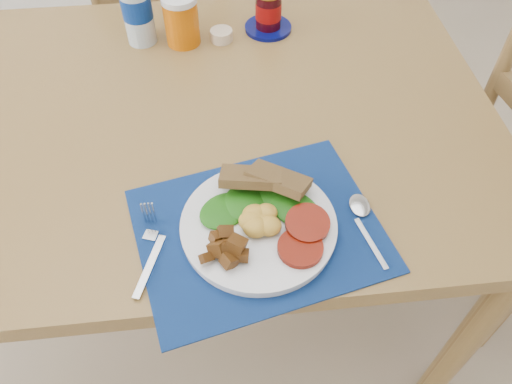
% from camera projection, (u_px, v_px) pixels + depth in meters
% --- Properties ---
extents(ground, '(4.00, 4.00, 0.00)m').
position_uv_depth(ground, '(196.00, 350.00, 1.48)').
color(ground, tan).
rests_on(ground, ground).
extents(table, '(1.40, 0.90, 0.75)m').
position_uv_depth(table, '(165.00, 144.00, 1.09)').
color(table, brown).
rests_on(table, ground).
extents(chair_far, '(0.44, 0.42, 1.11)m').
position_uv_depth(chair_far, '(169.00, 22.00, 1.59)').
color(chair_far, brown).
rests_on(chair_far, ground).
extents(placemat, '(0.46, 0.40, 0.00)m').
position_uv_depth(placemat, '(259.00, 230.00, 0.84)').
color(placemat, black).
rests_on(placemat, table).
extents(breakfast_plate, '(0.26, 0.26, 0.06)m').
position_uv_depth(breakfast_plate, '(256.00, 225.00, 0.83)').
color(breakfast_plate, silver).
rests_on(breakfast_plate, placemat).
extents(fork, '(0.05, 0.17, 0.00)m').
position_uv_depth(fork, '(150.00, 246.00, 0.82)').
color(fork, '#B2B5BA').
rests_on(fork, placemat).
extents(spoon, '(0.04, 0.16, 0.00)m').
position_uv_depth(spoon, '(363.00, 218.00, 0.85)').
color(spoon, '#B2B5BA').
rests_on(spoon, placemat).
extents(water_bottle, '(0.07, 0.07, 0.24)m').
position_uv_depth(water_bottle, '(135.00, 0.00, 1.12)').
color(water_bottle, '#ADBFCC').
rests_on(water_bottle, table).
extents(juice_glass, '(0.08, 0.08, 0.11)m').
position_uv_depth(juice_glass, '(182.00, 21.00, 1.15)').
color(juice_glass, '#C25805').
rests_on(juice_glass, table).
extents(ramekin, '(0.05, 0.05, 0.03)m').
position_uv_depth(ramekin, '(221.00, 35.00, 1.19)').
color(ramekin, beige).
rests_on(ramekin, table).
extents(jam_on_saucer, '(0.11, 0.11, 0.10)m').
position_uv_depth(jam_on_saucer, '(268.00, 12.00, 1.20)').
color(jam_on_saucer, '#050A50').
rests_on(jam_on_saucer, table).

